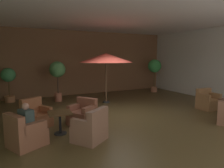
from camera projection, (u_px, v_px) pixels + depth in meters
The scene contains 15 objects.
ground_plane at pixel (117, 114), 8.01m from camera, with size 11.24×9.30×0.02m, color #4F3E22.
wall_back_brick at pixel (80, 63), 11.85m from camera, with size 11.24×0.08×3.63m, color brown.
wall_right_plain at pixel (216, 64), 10.25m from camera, with size 0.08×9.30×3.63m, color silver.
ceiling_slab at pixel (118, 16), 7.51m from camera, with size 11.24×9.30×0.06m, color silver.
armchair_front_left_north at pixel (208, 102), 8.60m from camera, with size 0.78×0.74×0.86m.
cafe_table_front_right at pixel (60, 118), 5.86m from camera, with size 0.68×0.68×0.63m.
armchair_front_right_north at pixel (91, 129), 5.37m from camera, with size 1.04×1.02×0.89m.
armchair_front_right_east at pixel (83, 114), 6.79m from camera, with size 1.03×1.04×0.82m.
armchair_front_right_south at pixel (36, 117), 6.44m from camera, with size 0.97×0.97×0.90m.
armchair_front_right_west at pixel (25, 134), 5.04m from camera, with size 1.02×0.99×0.87m.
patio_umbrella_tall_red at pixel (106, 58), 9.57m from camera, with size 2.48×2.48×2.36m.
potted_tree_left_corner at pixel (57, 72), 9.97m from camera, with size 0.78×0.78×1.97m.
potted_tree_mid_left at pixel (155, 68), 12.63m from camera, with size 0.81×0.81×2.02m.
potted_tree_mid_right at pixel (8, 79), 9.84m from camera, with size 0.67×0.67×1.66m.
patron_blue_shirt at pixel (26, 118), 5.02m from camera, with size 0.37×0.44×0.68m.
Camera 1 is at (-3.68, -6.86, 2.22)m, focal length 32.94 mm.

